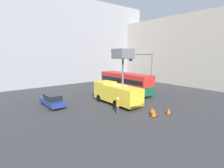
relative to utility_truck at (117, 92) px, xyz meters
name	(u,v)px	position (x,y,z in m)	size (l,w,h in m)	color
ground_plane	(122,102)	(1.18, 0.27, -1.59)	(120.00, 120.00, 0.00)	#38383A
building_backdrop_far	(56,42)	(1.18, 22.92, 7.52)	(44.00, 10.00, 18.22)	#9E9EA3
building_backdrop_side	(178,51)	(23.72, 5.94, 5.45)	(10.00, 28.00, 14.08)	#BCB2A3
utility_truck	(117,92)	(0.00, 0.00, 0.00)	(2.32, 7.18, 7.00)	yellow
city_bus	(125,82)	(5.34, 4.09, 0.33)	(2.54, 10.08, 3.28)	#145638
traffic_light_pole	(145,67)	(5.84, 0.49, 2.91)	(4.20, 3.95, 6.63)	slate
road_worker_near_truck	(118,106)	(-2.32, -2.96, -0.65)	(0.38, 0.38, 1.86)	navy
road_worker_directing	(139,94)	(3.45, -0.71, -0.64)	(0.38, 0.38, 1.89)	navy
traffic_cone_near_truck	(169,111)	(1.94, -6.42, -1.28)	(0.58, 0.58, 0.67)	black
traffic_cone_mid_road	(154,113)	(0.12, -5.86, -1.21)	(0.70, 0.70, 0.80)	black
traffic_cone_far_side	(152,111)	(0.66, -5.20, -1.27)	(0.60, 0.60, 0.68)	black
parked_car_curbside	(52,100)	(-6.79, 4.29, -0.83)	(1.75, 4.70, 1.51)	navy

